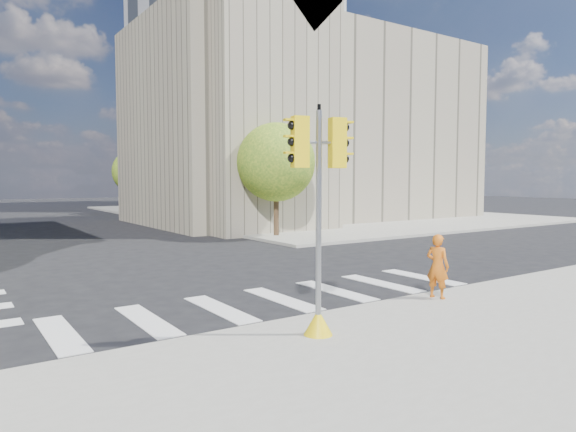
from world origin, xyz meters
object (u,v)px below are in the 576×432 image
object	(u,v)px
lamp_near	(247,156)
photographer	(438,266)
lamp_far	(163,162)
traffic_signal	(319,239)

from	to	relation	value
lamp_near	photographer	world-z (taller)	lamp_near
lamp_near	lamp_far	world-z (taller)	same
lamp_near	traffic_signal	xyz separation A→B (m)	(-9.48, -19.35, -2.58)
lamp_near	lamp_far	xyz separation A→B (m)	(0.00, 14.00, 0.00)
photographer	traffic_signal	bearing A→B (deg)	86.84
lamp_far	traffic_signal	size ratio (longest dim) A/B	1.85
lamp_near	photographer	bearing A→B (deg)	-105.39
lamp_far	photographer	size ratio (longest dim) A/B	4.99
traffic_signal	photographer	xyz separation A→B (m)	(4.36, 0.75, -1.04)
traffic_signal	photographer	size ratio (longest dim) A/B	2.70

